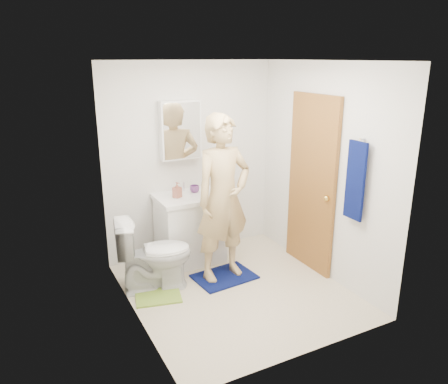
# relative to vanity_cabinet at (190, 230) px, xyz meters

# --- Properties ---
(floor) EXTENTS (2.20, 2.40, 0.02)m
(floor) POSITION_rel_vanity_cabinet_xyz_m (0.15, -0.91, -0.41)
(floor) COLOR beige
(floor) RESTS_ON ground
(ceiling) EXTENTS (2.20, 2.40, 0.02)m
(ceiling) POSITION_rel_vanity_cabinet_xyz_m (0.15, -0.91, 2.01)
(ceiling) COLOR white
(ceiling) RESTS_ON ground
(wall_back) EXTENTS (2.20, 0.02, 2.40)m
(wall_back) POSITION_rel_vanity_cabinet_xyz_m (0.15, 0.30, 0.80)
(wall_back) COLOR silver
(wall_back) RESTS_ON ground
(wall_front) EXTENTS (2.20, 0.02, 2.40)m
(wall_front) POSITION_rel_vanity_cabinet_xyz_m (0.15, -2.12, 0.80)
(wall_front) COLOR silver
(wall_front) RESTS_ON ground
(wall_left) EXTENTS (0.02, 2.40, 2.40)m
(wall_left) POSITION_rel_vanity_cabinet_xyz_m (-0.96, -0.91, 0.80)
(wall_left) COLOR silver
(wall_left) RESTS_ON ground
(wall_right) EXTENTS (0.02, 2.40, 2.40)m
(wall_right) POSITION_rel_vanity_cabinet_xyz_m (1.26, -0.91, 0.80)
(wall_right) COLOR silver
(wall_right) RESTS_ON ground
(vanity_cabinet) EXTENTS (0.75, 0.55, 0.80)m
(vanity_cabinet) POSITION_rel_vanity_cabinet_xyz_m (0.00, 0.00, 0.00)
(vanity_cabinet) COLOR white
(vanity_cabinet) RESTS_ON floor
(countertop) EXTENTS (0.79, 0.59, 0.05)m
(countertop) POSITION_rel_vanity_cabinet_xyz_m (0.00, 0.00, 0.43)
(countertop) COLOR white
(countertop) RESTS_ON vanity_cabinet
(sink_basin) EXTENTS (0.40, 0.40, 0.03)m
(sink_basin) POSITION_rel_vanity_cabinet_xyz_m (0.00, 0.00, 0.44)
(sink_basin) COLOR white
(sink_basin) RESTS_ON countertop
(faucet) EXTENTS (0.03, 0.03, 0.12)m
(faucet) POSITION_rel_vanity_cabinet_xyz_m (0.00, 0.18, 0.51)
(faucet) COLOR silver
(faucet) RESTS_ON countertop
(medicine_cabinet) EXTENTS (0.50, 0.12, 0.70)m
(medicine_cabinet) POSITION_rel_vanity_cabinet_xyz_m (0.00, 0.22, 1.20)
(medicine_cabinet) COLOR white
(medicine_cabinet) RESTS_ON wall_back
(mirror_panel) EXTENTS (0.46, 0.01, 0.66)m
(mirror_panel) POSITION_rel_vanity_cabinet_xyz_m (0.00, 0.16, 1.20)
(mirror_panel) COLOR white
(mirror_panel) RESTS_ON wall_back
(door) EXTENTS (0.05, 0.80, 2.05)m
(door) POSITION_rel_vanity_cabinet_xyz_m (1.22, -0.76, 0.62)
(door) COLOR #A3692D
(door) RESTS_ON ground
(door_knob) EXTENTS (0.07, 0.07, 0.07)m
(door_knob) POSITION_rel_vanity_cabinet_xyz_m (1.18, -1.08, 0.55)
(door_knob) COLOR gold
(door_knob) RESTS_ON door
(towel) EXTENTS (0.03, 0.24, 0.80)m
(towel) POSITION_rel_vanity_cabinet_xyz_m (1.18, -1.48, 0.85)
(towel) COLOR #08114E
(towel) RESTS_ON wall_right
(towel_hook) EXTENTS (0.06, 0.02, 0.02)m
(towel_hook) POSITION_rel_vanity_cabinet_xyz_m (1.22, -1.48, 1.27)
(towel_hook) COLOR silver
(towel_hook) RESTS_ON wall_right
(toilet) EXTENTS (0.87, 0.60, 0.81)m
(toilet) POSITION_rel_vanity_cabinet_xyz_m (-0.61, -0.45, 0.00)
(toilet) COLOR white
(toilet) RESTS_ON floor
(bath_mat) EXTENTS (0.71, 0.54, 0.02)m
(bath_mat) POSITION_rel_vanity_cabinet_xyz_m (0.16, -0.60, -0.39)
(bath_mat) COLOR #08114E
(bath_mat) RESTS_ON floor
(green_rug) EXTENTS (0.55, 0.49, 0.02)m
(green_rug) POSITION_rel_vanity_cabinet_xyz_m (-0.65, -0.64, -0.39)
(green_rug) COLOR #83A938
(green_rug) RESTS_ON floor
(soap_dispenser) EXTENTS (0.11, 0.11, 0.19)m
(soap_dispenser) POSITION_rel_vanity_cabinet_xyz_m (-0.16, -0.02, 0.54)
(soap_dispenser) COLOR #AD6251
(soap_dispenser) RESTS_ON countertop
(toothbrush_cup) EXTENTS (0.12, 0.12, 0.09)m
(toothbrush_cup) POSITION_rel_vanity_cabinet_xyz_m (0.10, 0.07, 0.50)
(toothbrush_cup) COLOR #6D397E
(toothbrush_cup) RESTS_ON countertop
(man) EXTENTS (0.72, 0.52, 1.86)m
(man) POSITION_rel_vanity_cabinet_xyz_m (0.16, -0.57, 0.55)
(man) COLOR tan
(man) RESTS_ON bath_mat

